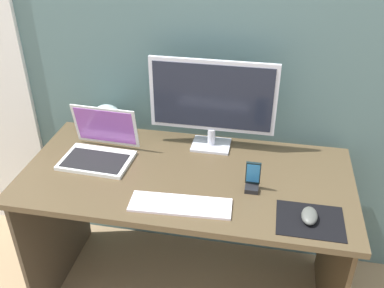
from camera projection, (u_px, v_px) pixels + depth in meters
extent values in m
cube|color=slate|center=(204.00, 34.00, 1.96)|extent=(6.00, 0.04, 2.50)
cube|color=brown|center=(186.00, 176.00, 1.88)|extent=(1.43, 0.69, 0.03)
cube|color=#4E4130|center=(56.00, 223.00, 2.19)|extent=(0.02, 0.65, 0.73)
cube|color=brown|center=(332.00, 260.00, 1.97)|extent=(0.02, 0.65, 0.73)
cube|color=silver|center=(211.00, 145.00, 2.06)|extent=(0.18, 0.14, 0.01)
cylinder|color=silver|center=(211.00, 137.00, 2.04)|extent=(0.04, 0.04, 0.08)
cube|color=silver|center=(212.00, 96.00, 1.93)|extent=(0.58, 0.02, 0.34)
cube|color=#1E2333|center=(212.00, 97.00, 1.92)|extent=(0.54, 0.00, 0.30)
cube|color=white|center=(97.00, 160.00, 1.95)|extent=(0.32, 0.23, 0.02)
cube|color=black|center=(95.00, 160.00, 1.93)|extent=(0.28, 0.17, 0.00)
cube|color=white|center=(105.00, 126.00, 1.99)|extent=(0.31, 0.06, 0.21)
cube|color=#A559BF|center=(105.00, 126.00, 1.99)|extent=(0.28, 0.05, 0.18)
sphere|color=silver|center=(107.00, 120.00, 2.13)|extent=(0.16, 0.16, 0.16)
cube|color=white|center=(180.00, 205.00, 1.68)|extent=(0.41, 0.14, 0.01)
cube|color=black|center=(310.00, 220.00, 1.61)|extent=(0.25, 0.20, 0.00)
ellipsoid|color=#565853|center=(309.00, 216.00, 1.61)|extent=(0.07, 0.10, 0.04)
cube|color=black|center=(252.00, 189.00, 1.77)|extent=(0.06, 0.05, 0.02)
cube|color=black|center=(253.00, 173.00, 1.74)|extent=(0.06, 0.03, 0.12)
cube|color=#338CD8|center=(253.00, 174.00, 1.74)|extent=(0.05, 0.02, 0.10)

